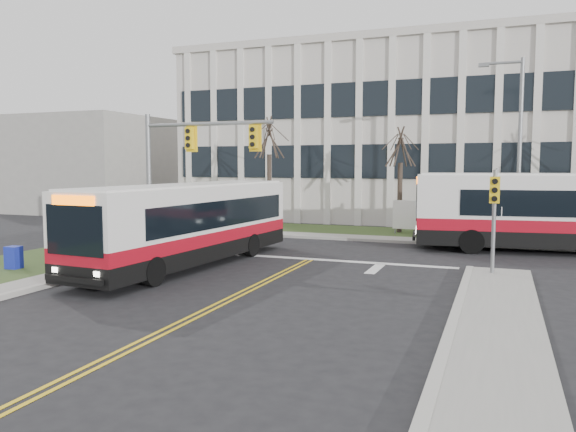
{
  "coord_description": "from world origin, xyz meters",
  "views": [
    {
      "loc": [
        7.4,
        -14.0,
        3.96
      ],
      "look_at": [
        -0.27,
        6.17,
        2.0
      ],
      "focal_mm": 35.0,
      "sensor_mm": 36.0,
      "label": 1
    }
  ],
  "objects_px": {
    "newspaper_box_blue": "(14,259)",
    "bus_cross": "(567,214)",
    "streetlight": "(516,140)",
    "directory_sign": "(406,215)",
    "bus_main": "(189,226)"
  },
  "relations": [
    {
      "from": "streetlight",
      "to": "newspaper_box_blue",
      "type": "distance_m",
      "value": 23.25
    },
    {
      "from": "streetlight",
      "to": "bus_cross",
      "type": "bearing_deg",
      "value": -45.13
    },
    {
      "from": "streetlight",
      "to": "directory_sign",
      "type": "height_order",
      "value": "streetlight"
    },
    {
      "from": "streetlight",
      "to": "bus_main",
      "type": "bearing_deg",
      "value": -137.56
    },
    {
      "from": "newspaper_box_blue",
      "to": "bus_main",
      "type": "bearing_deg",
      "value": 27.84
    },
    {
      "from": "bus_main",
      "to": "bus_cross",
      "type": "xyz_separation_m",
      "value": [
        14.27,
        8.84,
        0.18
      ]
    },
    {
      "from": "directory_sign",
      "to": "bus_cross",
      "type": "height_order",
      "value": "bus_cross"
    },
    {
      "from": "bus_main",
      "to": "bus_cross",
      "type": "height_order",
      "value": "bus_cross"
    },
    {
      "from": "streetlight",
      "to": "bus_main",
      "type": "relative_size",
      "value": 0.78
    },
    {
      "from": "streetlight",
      "to": "directory_sign",
      "type": "relative_size",
      "value": 4.6
    },
    {
      "from": "directory_sign",
      "to": "streetlight",
      "type": "bearing_deg",
      "value": -13.23
    },
    {
      "from": "streetlight",
      "to": "newspaper_box_blue",
      "type": "relative_size",
      "value": 9.68
    },
    {
      "from": "newspaper_box_blue",
      "to": "bus_cross",
      "type": "bearing_deg",
      "value": 27.26
    },
    {
      "from": "bus_cross",
      "to": "newspaper_box_blue",
      "type": "distance_m",
      "value": 23.29
    },
    {
      "from": "bus_main",
      "to": "bus_cross",
      "type": "relative_size",
      "value": 0.9
    }
  ]
}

